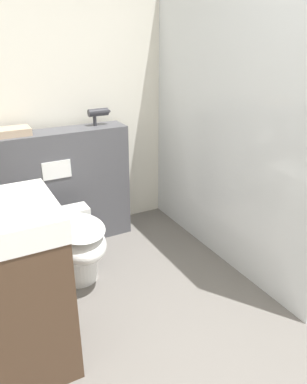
# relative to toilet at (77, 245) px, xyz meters

# --- Properties ---
(wall_back) EXTENTS (8.00, 0.06, 2.50)m
(wall_back) POSITION_rel_toilet_xyz_m (0.44, 0.82, 0.95)
(wall_back) COLOR silver
(wall_back) RESTS_ON ground_plane
(partition_panel) EXTENTS (1.22, 0.25, 0.97)m
(partition_panel) POSITION_rel_toilet_xyz_m (0.02, 0.60, 0.19)
(partition_panel) COLOR #4C4C51
(partition_panel) RESTS_ON ground_plane
(shower_glass) EXTENTS (0.04, 1.89, 2.06)m
(shower_glass) POSITION_rel_toilet_xyz_m (1.09, -0.16, 0.73)
(shower_glass) COLOR silver
(shower_glass) RESTS_ON ground_plane
(toilet) EXTENTS (0.35, 0.61, 0.47)m
(toilet) POSITION_rel_toilet_xyz_m (0.00, 0.00, 0.00)
(toilet) COLOR white
(toilet) RESTS_ON ground_plane
(sink_vanity) EXTENTS (0.60, 0.55, 1.07)m
(sink_vanity) POSITION_rel_toilet_xyz_m (-0.54, -0.55, 0.17)
(sink_vanity) COLOR #473323
(sink_vanity) RESTS_ON ground_plane
(hair_drier) EXTENTS (0.19, 0.06, 0.14)m
(hair_drier) POSITION_rel_toilet_xyz_m (0.44, 0.62, 0.77)
(hair_drier) COLOR #2D2D33
(hair_drier) RESTS_ON partition_panel
(folded_towel) EXTENTS (0.29, 0.17, 0.06)m
(folded_towel) POSITION_rel_toilet_xyz_m (-0.26, 0.62, 0.70)
(folded_towel) COLOR tan
(folded_towel) RESTS_ON partition_panel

